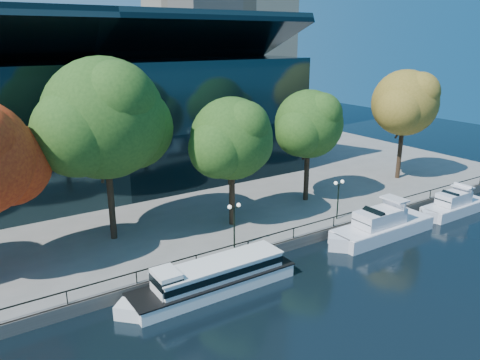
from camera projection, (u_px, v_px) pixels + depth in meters
ground at (271, 277)px, 37.65m from camera, size 160.00×160.00×0.00m
promenade at (117, 169)px, 66.57m from camera, size 90.00×67.08×1.00m
railing at (248, 241)px, 39.68m from camera, size 88.20×0.08×0.99m
convention_building at (94, 121)px, 58.46m from camera, size 50.00×24.57×21.43m
tour_boat at (210, 278)px, 35.21m from camera, size 14.40×3.21×2.73m
cruiser_near at (379, 226)px, 44.87m from camera, size 12.52×3.23×3.63m
cruiser_far at (453, 205)px, 50.83m from camera, size 9.67×2.68×3.16m
tree_2 at (107, 121)px, 39.48m from camera, size 12.88×10.56×16.11m
tree_3 at (233, 140)px, 43.39m from camera, size 9.63×7.89×12.37m
tree_4 at (310, 126)px, 50.24m from camera, size 9.19×7.54×12.26m
tree_5 at (406, 104)px, 58.10m from camera, size 10.19×8.36×13.79m
lamp_1 at (234, 216)px, 39.76m from camera, size 1.26×0.36×4.03m
lamp_2 at (339, 191)px, 46.20m from camera, size 1.26×0.36×4.03m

